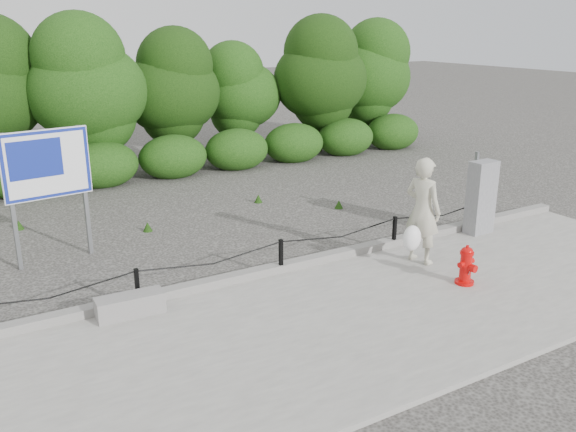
% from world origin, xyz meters
% --- Properties ---
extents(ground, '(90.00, 90.00, 0.00)m').
position_xyz_m(ground, '(0.00, 0.00, 0.00)').
color(ground, '#2D2B28').
rests_on(ground, ground).
extents(sidewalk, '(14.00, 4.00, 0.08)m').
position_xyz_m(sidewalk, '(0.00, -2.00, 0.04)').
color(sidewalk, gray).
rests_on(sidewalk, ground).
extents(curb, '(14.00, 0.22, 0.14)m').
position_xyz_m(curb, '(0.00, 0.05, 0.15)').
color(curb, slate).
rests_on(curb, sidewalk).
extents(chain_barrier, '(10.06, 0.06, 0.60)m').
position_xyz_m(chain_barrier, '(0.00, 0.00, 0.46)').
color(chain_barrier, black).
rests_on(chain_barrier, sidewalk).
extents(treeline, '(20.45, 3.58, 4.37)m').
position_xyz_m(treeline, '(0.33, 8.91, 2.48)').
color(treeline, black).
rests_on(treeline, ground).
extents(fire_hydrant, '(0.36, 0.37, 0.67)m').
position_xyz_m(fire_hydrant, '(2.36, -1.95, 0.40)').
color(fire_hydrant, red).
rests_on(fire_hydrant, sidewalk).
extents(pedestrian, '(0.83, 0.78, 1.90)m').
position_xyz_m(pedestrian, '(2.38, -0.83, 1.01)').
color(pedestrian, '#B5B29B').
rests_on(pedestrian, sidewalk).
extents(concrete_block, '(1.00, 0.39, 0.31)m').
position_xyz_m(concrete_block, '(-2.69, -0.25, 0.24)').
color(concrete_block, gray).
rests_on(concrete_block, sidewalk).
extents(utility_cabinet, '(0.58, 0.42, 1.64)m').
position_xyz_m(utility_cabinet, '(4.51, -0.25, 0.82)').
color(utility_cabinet, gray).
rests_on(utility_cabinet, sidewalk).
extents(advertising_sign, '(1.51, 0.30, 2.43)m').
position_xyz_m(advertising_sign, '(-3.17, 2.69, 1.71)').
color(advertising_sign, slate).
rests_on(advertising_sign, ground).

